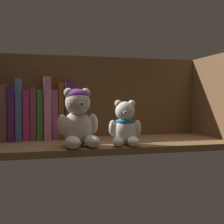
{
  "coord_description": "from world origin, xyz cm",
  "views": [
    {
      "loc": [
        -24.9,
        -97.9,
        15.67
      ],
      "look_at": [
        0.8,
        0.0,
        11.78
      ],
      "focal_mm": 48.7,
      "sensor_mm": 36.0,
      "label": 1
    }
  ],
  "objects_px": {
    "book_1": "(5,113)",
    "book_2": "(12,113)",
    "book_3": "(19,110)",
    "book_6": "(40,114)",
    "teddy_bear_larger": "(78,119)",
    "book_7": "(47,108)",
    "book_4": "(26,115)",
    "book_8": "(54,114)",
    "teddy_bear_smaller": "(125,126)",
    "book_5": "(33,114)",
    "book_9": "(61,111)",
    "book_10": "(69,111)"
  },
  "relations": [
    {
      "from": "book_1",
      "to": "book_2",
      "type": "distance_m",
      "value": 0.02
    },
    {
      "from": "book_3",
      "to": "book_6",
      "type": "height_order",
      "value": "book_3"
    },
    {
      "from": "book_1",
      "to": "teddy_bear_larger",
      "type": "height_order",
      "value": "book_1"
    },
    {
      "from": "book_2",
      "to": "book_7",
      "type": "height_order",
      "value": "book_7"
    },
    {
      "from": "book_7",
      "to": "book_6",
      "type": "bearing_deg",
      "value": 180.0
    },
    {
      "from": "book_4",
      "to": "book_8",
      "type": "relative_size",
      "value": 1.0
    },
    {
      "from": "book_3",
      "to": "teddy_bear_smaller",
      "type": "height_order",
      "value": "book_3"
    },
    {
      "from": "book_5",
      "to": "book_9",
      "type": "relative_size",
      "value": 0.91
    },
    {
      "from": "book_4",
      "to": "book_5",
      "type": "xyz_separation_m",
      "value": [
        0.02,
        0.0,
        0.0
      ]
    },
    {
      "from": "book_5",
      "to": "book_7",
      "type": "height_order",
      "value": "book_7"
    },
    {
      "from": "book_6",
      "to": "teddy_bear_smaller",
      "type": "xyz_separation_m",
      "value": [
        0.25,
        -0.22,
        -0.03
      ]
    },
    {
      "from": "book_1",
      "to": "book_8",
      "type": "relative_size",
      "value": 1.09
    },
    {
      "from": "book_3",
      "to": "book_10",
      "type": "relative_size",
      "value": 1.04
    },
    {
      "from": "book_6",
      "to": "book_10",
      "type": "xyz_separation_m",
      "value": [
        0.1,
        0.0,
        0.01
      ]
    },
    {
      "from": "book_3",
      "to": "book_9",
      "type": "bearing_deg",
      "value": 0.0
    },
    {
      "from": "book_7",
      "to": "book_5",
      "type": "bearing_deg",
      "value": 180.0
    },
    {
      "from": "book_1",
      "to": "book_5",
      "type": "xyz_separation_m",
      "value": [
        0.09,
        0.0,
        -0.0
      ]
    },
    {
      "from": "book_9",
      "to": "book_10",
      "type": "relative_size",
      "value": 0.99
    },
    {
      "from": "book_3",
      "to": "book_5",
      "type": "bearing_deg",
      "value": 0.0
    },
    {
      "from": "book_8",
      "to": "teddy_bear_smaller",
      "type": "bearing_deg",
      "value": -48.15
    },
    {
      "from": "book_9",
      "to": "book_10",
      "type": "height_order",
      "value": "book_10"
    },
    {
      "from": "book_7",
      "to": "book_10",
      "type": "distance_m",
      "value": 0.08
    },
    {
      "from": "book_5",
      "to": "book_4",
      "type": "bearing_deg",
      "value": 180.0
    },
    {
      "from": "teddy_bear_larger",
      "to": "book_9",
      "type": "bearing_deg",
      "value": 98.61
    },
    {
      "from": "book_3",
      "to": "teddy_bear_larger",
      "type": "xyz_separation_m",
      "value": [
        0.18,
        -0.21,
        -0.02
      ]
    },
    {
      "from": "book_4",
      "to": "teddy_bear_smaller",
      "type": "height_order",
      "value": "book_4"
    },
    {
      "from": "book_3",
      "to": "book_4",
      "type": "height_order",
      "value": "book_3"
    },
    {
      "from": "book_1",
      "to": "book_6",
      "type": "bearing_deg",
      "value": 0.0
    },
    {
      "from": "book_2",
      "to": "book_4",
      "type": "xyz_separation_m",
      "value": [
        0.05,
        0.0,
        -0.01
      ]
    },
    {
      "from": "book_8",
      "to": "book_9",
      "type": "relative_size",
      "value": 0.87
    },
    {
      "from": "book_2",
      "to": "book_3",
      "type": "relative_size",
      "value": 0.88
    },
    {
      "from": "book_3",
      "to": "book_4",
      "type": "distance_m",
      "value": 0.03
    },
    {
      "from": "book_8",
      "to": "teddy_bear_smaller",
      "type": "xyz_separation_m",
      "value": [
        0.2,
        -0.22,
        -0.03
      ]
    },
    {
      "from": "book_6",
      "to": "book_8",
      "type": "height_order",
      "value": "book_6"
    },
    {
      "from": "book_9",
      "to": "teddy_bear_smaller",
      "type": "xyz_separation_m",
      "value": [
        0.18,
        -0.22,
        -0.04
      ]
    },
    {
      "from": "book_2",
      "to": "book_3",
      "type": "bearing_deg",
      "value": 0.0
    },
    {
      "from": "book_2",
      "to": "book_5",
      "type": "height_order",
      "value": "book_2"
    },
    {
      "from": "book_2",
      "to": "teddy_bear_larger",
      "type": "height_order",
      "value": "book_2"
    },
    {
      "from": "book_9",
      "to": "teddy_bear_larger",
      "type": "xyz_separation_m",
      "value": [
        0.03,
        -0.21,
        -0.02
      ]
    },
    {
      "from": "book_5",
      "to": "book_8",
      "type": "relative_size",
      "value": 1.05
    },
    {
      "from": "book_4",
      "to": "book_3",
      "type": "bearing_deg",
      "value": 180.0
    },
    {
      "from": "book_6",
      "to": "teddy_bear_larger",
      "type": "relative_size",
      "value": 1.0
    },
    {
      "from": "book_1",
      "to": "teddy_bear_larger",
      "type": "bearing_deg",
      "value": -43.63
    },
    {
      "from": "book_4",
      "to": "book_8",
      "type": "height_order",
      "value": "same"
    },
    {
      "from": "book_2",
      "to": "book_4",
      "type": "distance_m",
      "value": 0.05
    },
    {
      "from": "book_7",
      "to": "teddy_bear_larger",
      "type": "height_order",
      "value": "book_7"
    },
    {
      "from": "book_2",
      "to": "book_10",
      "type": "distance_m",
      "value": 0.2
    },
    {
      "from": "book_2",
      "to": "book_9",
      "type": "relative_size",
      "value": 0.93
    },
    {
      "from": "book_5",
      "to": "teddy_bear_larger",
      "type": "distance_m",
      "value": 0.25
    },
    {
      "from": "book_2",
      "to": "book_8",
      "type": "bearing_deg",
      "value": 0.0
    }
  ]
}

